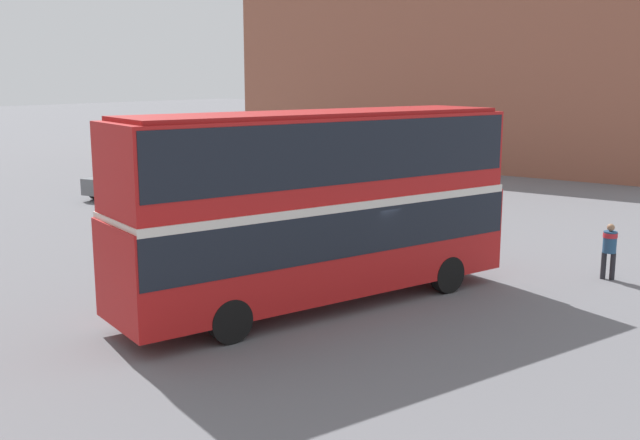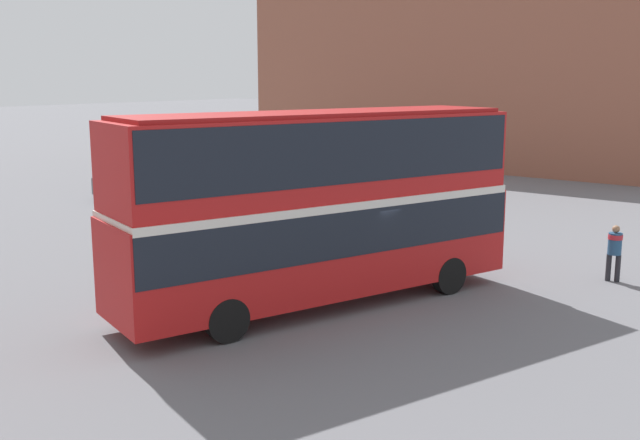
{
  "view_description": "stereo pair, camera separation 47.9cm",
  "coord_description": "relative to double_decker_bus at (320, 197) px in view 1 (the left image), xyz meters",
  "views": [
    {
      "loc": [
        -16.44,
        -10.27,
        5.72
      ],
      "look_at": [
        -1.72,
        0.44,
        2.19
      ],
      "focal_mm": 42.0,
      "sensor_mm": 36.0,
      "label": 1
    },
    {
      "loc": [
        -16.15,
        -10.65,
        5.72
      ],
      "look_at": [
        -1.72,
        0.44,
        2.19
      ],
      "focal_mm": 42.0,
      "sensor_mm": 36.0,
      "label": 2
    }
  ],
  "objects": [
    {
      "name": "building_row_right",
      "position": [
        30.42,
        11.23,
        4.66
      ],
      "size": [
        8.54,
        29.53,
        14.85
      ],
      "color": "#935642",
      "rests_on": "ground_plane"
    },
    {
      "name": "double_decker_bus",
      "position": [
        0.0,
        0.0,
        0.0
      ],
      "size": [
        10.85,
        5.67,
        4.86
      ],
      "rotation": [
        0.0,
        0.0,
        -0.32
      ],
      "color": "red",
      "rests_on": "ground_plane"
    },
    {
      "name": "parked_car_kerb_near",
      "position": [
        8.48,
        17.55,
        -1.96
      ],
      "size": [
        4.5,
        2.52,
        1.61
      ],
      "rotation": [
        0.0,
        0.0,
        0.15
      ],
      "color": "slate",
      "rests_on": "ground_plane"
    },
    {
      "name": "ground_plane",
      "position": [
        1.71,
        -0.44,
        -2.77
      ],
      "size": [
        240.0,
        240.0,
        0.0
      ],
      "primitive_type": "plane",
      "color": "slate"
    },
    {
      "name": "pedestrian_foreground",
      "position": [
        6.76,
        -5.22,
        -1.78
      ],
      "size": [
        0.46,
        0.46,
        1.61
      ],
      "rotation": [
        0.0,
        0.0,
        3.31
      ],
      "color": "#232328",
      "rests_on": "ground_plane"
    }
  ]
}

